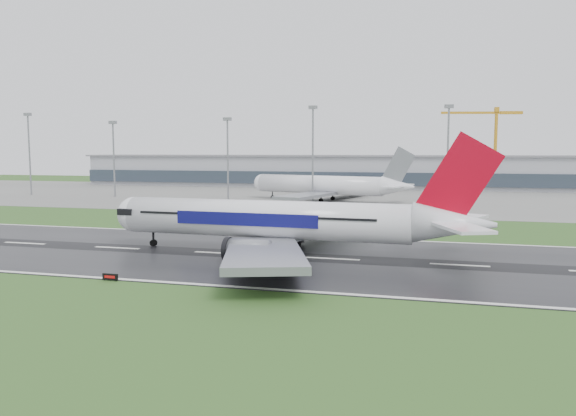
# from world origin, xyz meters

# --- Properties ---
(ground) EXTENTS (520.00, 520.00, 0.00)m
(ground) POSITION_xyz_m (0.00, 0.00, 0.00)
(ground) COLOR #274C1C
(ground) RESTS_ON ground
(runway) EXTENTS (400.00, 45.00, 0.10)m
(runway) POSITION_xyz_m (0.00, 0.00, 0.05)
(runway) COLOR black
(runway) RESTS_ON ground
(apron) EXTENTS (400.00, 130.00, 0.08)m
(apron) POSITION_xyz_m (0.00, 125.00, 0.04)
(apron) COLOR slate
(apron) RESTS_ON ground
(terminal) EXTENTS (240.00, 36.00, 15.00)m
(terminal) POSITION_xyz_m (0.00, 185.00, 7.50)
(terminal) COLOR gray
(terminal) RESTS_ON ground
(main_airliner) EXTENTS (69.00, 65.93, 19.74)m
(main_airliner) POSITION_xyz_m (32.02, 2.59, 9.97)
(main_airliner) COLOR white
(main_airliner) RESTS_ON runway
(parked_airliner) EXTENTS (76.34, 73.31, 18.46)m
(parked_airliner) POSITION_xyz_m (19.01, 103.20, 9.31)
(parked_airliner) COLOR white
(parked_airliner) RESTS_ON apron
(tower_crane) EXTENTS (38.96, 11.36, 39.46)m
(tower_crane) POSITION_xyz_m (85.04, 200.00, 19.73)
(tower_crane) COLOR #C1851B
(tower_crane) RESTS_ON ground
(runway_sign) EXTENTS (2.28, 0.91, 1.04)m
(runway_sign) POSITION_xyz_m (13.22, -22.79, 0.52)
(runway_sign) COLOR black
(runway_sign) RESTS_ON ground
(floodmast_0) EXTENTS (0.64, 0.64, 31.78)m
(floodmast_0) POSITION_xyz_m (-101.67, 100.00, 15.89)
(floodmast_0) COLOR gray
(floodmast_0) RESTS_ON ground
(floodmast_1) EXTENTS (0.64, 0.64, 28.08)m
(floodmast_1) POSITION_xyz_m (-63.38, 100.00, 14.04)
(floodmast_1) COLOR gray
(floodmast_1) RESTS_ON ground
(floodmast_2) EXTENTS (0.64, 0.64, 28.66)m
(floodmast_2) POSITION_xyz_m (-16.63, 100.00, 14.33)
(floodmast_2) COLOR gray
(floodmast_2) RESTS_ON ground
(floodmast_3) EXTENTS (0.64, 0.64, 32.21)m
(floodmast_3) POSITION_xyz_m (14.98, 100.00, 16.10)
(floodmast_3) COLOR gray
(floodmast_3) RESTS_ON ground
(floodmast_4) EXTENTS (0.64, 0.64, 31.62)m
(floodmast_4) POSITION_xyz_m (60.18, 100.00, 15.81)
(floodmast_4) COLOR gray
(floodmast_4) RESTS_ON ground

